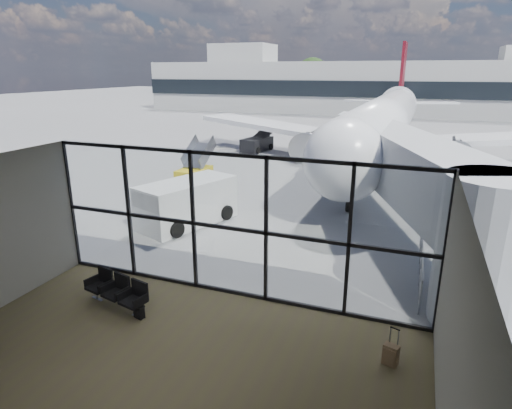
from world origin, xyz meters
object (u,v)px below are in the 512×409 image
Objects in this scene: service_van at (185,202)px; seating_row at (119,290)px; suitcase at (391,355)px; airliner at (384,121)px; backpack at (139,312)px; belt_loader at (258,143)px; mobile_stairs at (195,172)px.

seating_row is at bearing -56.37° from service_van.
airliner is at bearing 113.86° from suitcase.
seating_row is 5.46× the size of backpack.
seating_row is at bearing -100.46° from airliner.
seating_row is 7.26m from service_van.
airliner is at bearing 91.46° from seating_row.
belt_loader is (-12.95, 25.52, 0.37)m from suitcase.
service_van reaches higher than backpack.
suitcase is at bearing -83.37° from airliner.
seating_row is at bearing -69.09° from mobile_stairs.
service_van is at bearing 116.85° from seating_row.
suitcase is 0.19× the size of service_van.
airliner is at bearing 95.00° from backpack.
airliner reaches higher than mobile_stairs.
seating_row is 15.40m from mobile_stairs.
airliner reaches higher than service_van.
belt_loader is at bearing 135.14° from suitcase.
belt_loader is (-3.46, 18.56, -0.36)m from service_van.
backpack is 6.82m from suitcase.
mobile_stairs reaches higher than suitcase.
seating_row is at bearing -67.59° from belt_loader.
seating_row is 26.11m from belt_loader.
belt_loader is (-6.14, 25.94, 0.46)m from backpack.
belt_loader is at bearing 117.63° from backpack.
backpack is 16.08m from mobile_stairs.
seating_row is 1.07m from backpack.
backpack is at bearing -98.30° from airliner.
service_van reaches higher than belt_loader.
service_van is 18.88m from belt_loader.
mobile_stairs is (-10.54, -11.30, -2.42)m from airliner.
seating_row is 0.06× the size of airliner.
suitcase is at bearing -52.16° from belt_loader.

